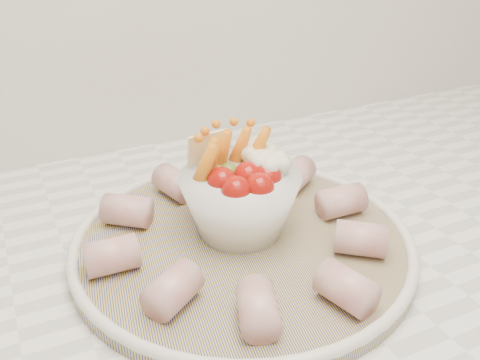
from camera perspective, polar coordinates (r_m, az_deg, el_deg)
name	(u,v)px	position (r m, az deg, el deg)	size (l,w,h in m)	color
serving_platter	(243,241)	(0.58, 0.27, -6.55)	(0.42, 0.42, 0.02)	navy
veggie_bowl	(241,194)	(0.57, 0.07, -1.54)	(0.13, 0.13, 0.11)	white
cured_meat_rolls	(242,225)	(0.57, 0.19, -4.78)	(0.31, 0.32, 0.03)	#B55255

